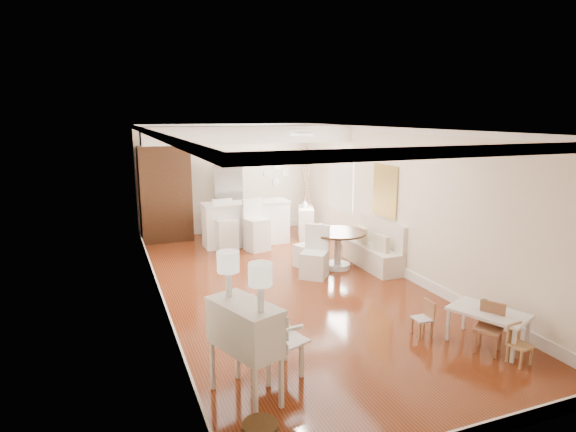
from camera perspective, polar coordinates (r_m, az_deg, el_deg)
room at (r=8.54m, az=-0.31°, el=4.85°), size 9.00×9.04×2.82m
secretary_bureau at (r=5.37m, az=-5.09°, el=-15.70°), size 1.12×1.13×1.11m
gustavian_armchair at (r=5.86m, az=-1.35°, el=-13.96°), size 0.61×0.61×0.96m
kids_table at (r=7.13m, az=22.54°, el=-12.14°), size 0.91×1.12×0.48m
kids_chair_a at (r=6.91m, az=22.71°, el=-12.17°), size 0.44×0.44×0.65m
kids_chair_b at (r=7.11m, az=15.66°, el=-11.58°), size 0.26×0.26×0.51m
kids_chair_c at (r=6.78m, az=25.82°, el=-13.57°), size 0.27×0.27×0.51m
banquette at (r=9.84m, az=10.03°, el=-3.24°), size 0.52×1.60×0.98m
dining_table at (r=9.70m, az=5.91°, el=-4.02°), size 1.46×1.46×0.76m
slip_chair_near at (r=9.10m, az=3.15°, el=-4.30°), size 0.67×0.67×0.99m
slip_chair_far at (r=9.74m, az=2.35°, el=-3.45°), size 0.57×0.58×0.90m
breakfast_counter at (r=11.41m, az=-4.99°, el=-0.85°), size 2.05×0.65×1.03m
bar_stool_left at (r=10.95m, az=-7.42°, el=-1.12°), size 0.50×0.50×1.16m
bar_stool_right at (r=10.88m, az=-3.75°, el=-1.10°), size 0.57×0.57×1.17m
pantry_cabinet at (r=12.00m, az=-14.33°, el=2.55°), size 1.20×0.60×2.30m
fridge at (r=12.38m, az=-5.51°, el=1.97°), size 0.75×0.65×1.80m
sideboard at (r=12.06m, az=2.12°, el=-0.76°), size 0.61×0.87×0.76m
pencil_cup at (r=7.16m, az=22.22°, el=-9.52°), size 0.12×0.12×0.09m
branch_vase at (r=12.00m, az=2.00°, el=1.46°), size 0.23×0.23×0.18m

